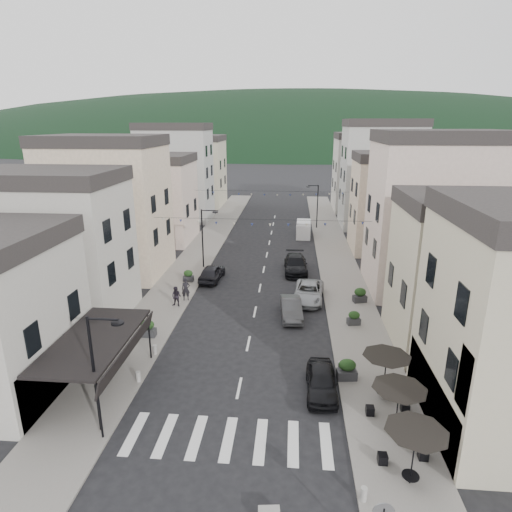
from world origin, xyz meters
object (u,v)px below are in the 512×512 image
(parked_car_c, at_px, (308,292))
(parked_car_d, at_px, (296,264))
(delivery_van, at_px, (304,228))
(pedestrian_b, at_px, (176,297))
(parked_car_b, at_px, (291,308))
(pedestrian_a, at_px, (186,289))
(parked_car_e, at_px, (212,272))
(parked_car_a, at_px, (322,381))

(parked_car_c, height_order, parked_car_d, parked_car_d)
(delivery_van, height_order, pedestrian_b, delivery_van)
(parked_car_b, distance_m, parked_car_c, 3.60)
(parked_car_b, height_order, pedestrian_a, pedestrian_a)
(parked_car_d, distance_m, parked_car_e, 8.28)
(parked_car_b, relative_size, parked_car_c, 0.83)
(parked_car_a, height_order, parked_car_e, parked_car_e)
(parked_car_b, bearing_deg, parked_car_d, 83.11)
(pedestrian_b, bearing_deg, pedestrian_a, 80.27)
(parked_car_b, height_order, delivery_van, delivery_van)
(pedestrian_a, bearing_deg, delivery_van, 50.62)
(parked_car_d, distance_m, pedestrian_b, 13.20)
(delivery_van, distance_m, pedestrian_b, 25.40)
(parked_car_b, relative_size, pedestrian_a, 2.24)
(parked_car_d, height_order, pedestrian_a, pedestrian_a)
(parked_car_a, bearing_deg, parked_car_b, 100.59)
(parked_car_d, distance_m, delivery_van, 13.92)
(delivery_van, bearing_deg, parked_car_e, -115.63)
(delivery_van, height_order, pedestrian_a, delivery_van)
(parked_car_d, height_order, parked_car_e, parked_car_d)
(delivery_van, distance_m, pedestrian_a, 24.06)
(delivery_van, relative_size, pedestrian_b, 2.76)
(parked_car_d, relative_size, delivery_van, 1.20)
(pedestrian_a, xyz_separation_m, pedestrian_b, (-0.45, -1.26, -0.13))
(parked_car_b, height_order, parked_car_e, parked_car_e)
(pedestrian_b, bearing_deg, delivery_van, 75.58)
(parked_car_a, distance_m, pedestrian_a, 15.48)
(parked_car_d, height_order, pedestrian_b, pedestrian_b)
(parked_car_a, height_order, pedestrian_b, pedestrian_b)
(parked_car_b, xyz_separation_m, pedestrian_a, (-8.60, 2.19, 0.37))
(pedestrian_a, relative_size, pedestrian_b, 1.15)
(parked_car_a, relative_size, pedestrian_a, 2.18)
(parked_car_c, bearing_deg, pedestrian_a, -167.54)
(pedestrian_a, bearing_deg, parked_car_a, -63.12)
(parked_car_b, bearing_deg, pedestrian_b, 169.22)
(parked_car_e, distance_m, pedestrian_a, 5.25)
(pedestrian_a, bearing_deg, parked_car_d, 27.00)
(parked_car_e, xyz_separation_m, pedestrian_a, (-1.20, -5.10, 0.32))
(parked_car_d, xyz_separation_m, pedestrian_a, (-8.95, -8.01, 0.28))
(delivery_van, xyz_separation_m, pedestrian_a, (-10.00, -21.89, 0.02))
(pedestrian_a, bearing_deg, parked_car_c, -8.39)
(parked_car_e, relative_size, pedestrian_a, 2.31)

